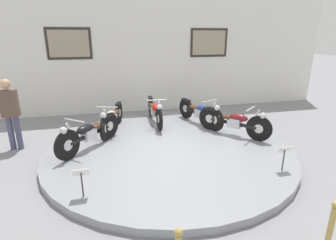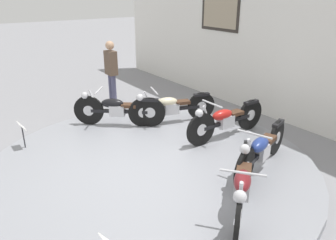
% 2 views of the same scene
% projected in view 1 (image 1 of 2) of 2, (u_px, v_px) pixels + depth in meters
% --- Properties ---
extents(ground_plane, '(60.00, 60.00, 0.00)m').
position_uv_depth(ground_plane, '(169.00, 152.00, 6.21)').
color(ground_plane, gray).
extents(display_platform, '(5.63, 5.63, 0.15)m').
position_uv_depth(display_platform, '(169.00, 149.00, 6.19)').
color(display_platform, gray).
rests_on(display_platform, ground_plane).
extents(back_wall, '(14.00, 0.22, 4.33)m').
position_uv_depth(back_wall, '(143.00, 49.00, 9.10)').
color(back_wall, white).
rests_on(back_wall, ground_plane).
extents(motorcycle_black, '(1.33, 1.57, 0.80)m').
position_uv_depth(motorcycle_black, '(89.00, 132.00, 5.91)').
color(motorcycle_black, black).
rests_on(motorcycle_black, display_platform).
extents(motorcycle_cream, '(0.72, 1.91, 0.80)m').
position_uv_depth(motorcycle_cream, '(112.00, 118.00, 6.99)').
color(motorcycle_cream, black).
rests_on(motorcycle_cream, display_platform).
extents(motorcycle_red, '(0.54, 2.01, 0.80)m').
position_uv_depth(motorcycle_red, '(155.00, 110.00, 7.67)').
color(motorcycle_red, black).
rests_on(motorcycle_red, display_platform).
extents(motorcycle_blue, '(0.73, 1.90, 0.79)m').
position_uv_depth(motorcycle_blue, '(200.00, 112.00, 7.55)').
color(motorcycle_blue, black).
rests_on(motorcycle_blue, display_platform).
extents(motorcycle_maroon, '(1.30, 1.58, 0.80)m').
position_uv_depth(motorcycle_maroon, '(235.00, 121.00, 6.72)').
color(motorcycle_maroon, black).
rests_on(motorcycle_maroon, display_platform).
extents(info_placard_front_left, '(0.26, 0.11, 0.51)m').
position_uv_depth(info_placard_front_left, '(81.00, 176.00, 4.12)').
color(info_placard_front_left, '#333338').
rests_on(info_placard_front_left, display_platform).
extents(info_placard_front_centre, '(0.26, 0.11, 0.51)m').
position_uv_depth(info_placard_front_centre, '(284.00, 153.00, 4.94)').
color(info_placard_front_centre, '#333338').
rests_on(info_placard_front_centre, display_platform).
extents(visitor_standing, '(0.36, 0.22, 1.71)m').
position_uv_depth(visitor_standing, '(10.00, 111.00, 6.07)').
color(visitor_standing, '#4C4C6B').
rests_on(visitor_standing, ground_plane).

